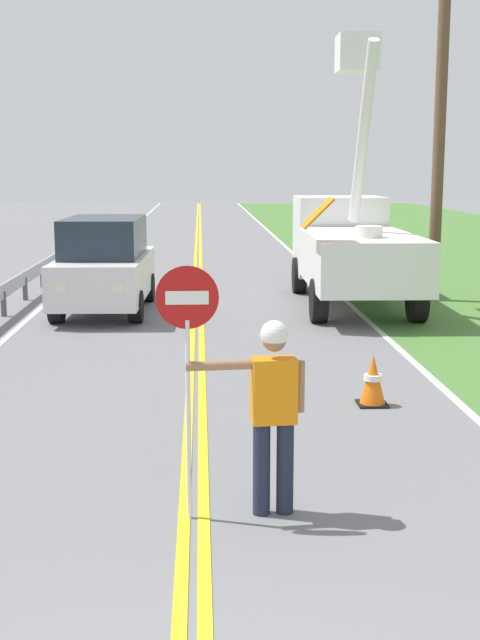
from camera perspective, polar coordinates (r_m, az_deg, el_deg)
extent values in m
cube|color=yellow|center=(23.55, -3.10, 2.50)|extent=(0.11, 110.00, 0.01)
cube|color=yellow|center=(23.55, -2.66, 2.51)|extent=(0.11, 110.00, 0.01)
cube|color=silver|center=(23.81, 5.82, 2.55)|extent=(0.12, 110.00, 0.01)
cube|color=silver|center=(23.83, -11.58, 2.40)|extent=(0.12, 110.00, 0.01)
cylinder|color=#1E2338|center=(7.90, 3.07, -9.95)|extent=(0.16, 0.16, 0.88)
cylinder|color=#1E2338|center=(7.86, 1.47, -10.04)|extent=(0.16, 0.16, 0.88)
cube|color=orange|center=(7.65, 2.31, -4.79)|extent=(0.42, 0.28, 0.60)
cylinder|color=#996B4C|center=(7.52, -1.43, -3.09)|extent=(0.61, 0.15, 0.09)
cylinder|color=#996B4C|center=(7.69, 4.08, -4.50)|extent=(0.09, 0.09, 0.48)
sphere|color=#996B4C|center=(7.55, 2.34, -1.34)|extent=(0.22, 0.22, 0.22)
sphere|color=white|center=(7.54, 2.34, -0.96)|extent=(0.25, 0.25, 0.25)
cylinder|color=silver|center=(7.62, -3.52, -6.85)|extent=(0.04, 0.04, 1.85)
cylinder|color=#B71414|center=(7.37, -3.61, 1.54)|extent=(0.56, 0.03, 0.56)
cube|color=white|center=(7.36, -3.61, 1.52)|extent=(0.38, 0.01, 0.12)
cube|color=white|center=(18.60, 8.19, 4.09)|extent=(2.40, 4.65, 1.10)
cube|color=white|center=(21.97, 6.71, 5.71)|extent=(2.25, 2.15, 2.00)
cube|color=#1E2833|center=(22.97, 6.36, 6.66)|extent=(1.98, 0.10, 0.90)
cylinder|color=silver|center=(17.63, 8.74, 5.94)|extent=(0.56, 0.56, 0.24)
cylinder|color=silver|center=(18.60, 8.35, 12.24)|extent=(0.29, 2.24, 3.80)
cube|color=white|center=(19.75, 7.98, 17.49)|extent=(0.92, 0.92, 0.80)
cube|color=orange|center=(16.57, 5.26, 7.23)|extent=(0.61, 0.81, 0.59)
cylinder|color=black|center=(21.75, 4.04, 3.06)|extent=(0.34, 0.93, 0.92)
cylinder|color=black|center=(22.04, 9.38, 3.04)|extent=(0.34, 0.93, 0.92)
cylinder|color=black|center=(17.53, 5.36, 1.31)|extent=(0.34, 0.93, 0.92)
cylinder|color=black|center=(17.89, 11.93, 1.31)|extent=(0.34, 0.93, 0.92)
cube|color=silver|center=(19.02, -9.13, 2.96)|extent=(1.97, 4.65, 0.92)
cube|color=#1E2833|center=(18.93, -9.20, 5.60)|extent=(1.70, 2.90, 0.84)
cube|color=#EAEACC|center=(16.70, -8.34, 2.16)|extent=(0.24, 0.07, 0.16)
cube|color=#EAEACC|center=(16.88, -12.06, 2.12)|extent=(0.24, 0.07, 0.16)
cylinder|color=black|center=(17.58, -7.08, 0.91)|extent=(0.30, 0.69, 0.68)
cylinder|color=black|center=(17.83, -12.33, 0.88)|extent=(0.30, 0.69, 0.68)
cylinder|color=black|center=(20.39, -6.25, 2.21)|extent=(0.30, 0.69, 0.68)
cylinder|color=black|center=(20.60, -10.80, 2.17)|extent=(0.30, 0.69, 0.68)
cylinder|color=brown|center=(20.84, 13.41, 13.15)|extent=(0.28, 0.28, 8.65)
cone|color=orange|center=(11.52, 9.00, -4.03)|extent=(0.36, 0.36, 0.70)
cylinder|color=white|center=(11.51, 9.01, -3.86)|extent=(0.25, 0.25, 0.08)
cube|color=black|center=(11.60, 8.95, -5.64)|extent=(0.40, 0.40, 0.03)
cube|color=#9EA0A3|center=(20.00, -15.05, 2.37)|extent=(0.06, 32.00, 0.32)
cube|color=#4C4C51|center=(18.94, -15.74, 1.07)|extent=(0.10, 0.10, 0.55)
cube|color=#4C4C51|center=(21.15, -14.37, 2.05)|extent=(0.10, 0.10, 0.55)
cube|color=#4C4C51|center=(23.37, -13.26, 2.85)|extent=(0.10, 0.10, 0.55)
cube|color=#4C4C51|center=(25.60, -12.34, 3.51)|extent=(0.10, 0.10, 0.55)
cube|color=#4C4C51|center=(27.85, -11.57, 4.06)|extent=(0.10, 0.10, 0.55)
cube|color=#4C4C51|center=(30.09, -10.91, 4.53)|extent=(0.10, 0.10, 0.55)
cube|color=#4C4C51|center=(32.35, -10.34, 4.94)|extent=(0.10, 0.10, 0.55)
cube|color=#4C4C51|center=(34.61, -9.85, 5.29)|extent=(0.10, 0.10, 0.55)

